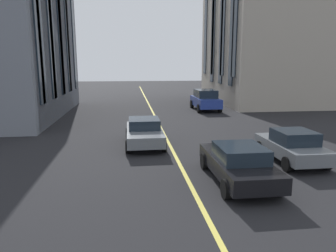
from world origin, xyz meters
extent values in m
cube|color=#D8C64C|center=(20.00, 0.00, 0.00)|extent=(80.00, 0.16, 0.01)
cube|color=black|center=(10.15, -1.76, 0.59)|extent=(4.40, 1.80, 0.55)
cube|color=#19232D|center=(9.93, -1.76, 1.12)|extent=(1.85, 1.58, 0.50)
cylinder|color=black|center=(11.61, -0.90, 0.32)|extent=(0.64, 0.22, 0.64)
cylinder|color=black|center=(11.61, -2.63, 0.32)|extent=(0.64, 0.22, 0.64)
cylinder|color=black|center=(8.70, -0.90, 0.32)|extent=(0.64, 0.22, 0.64)
cylinder|color=black|center=(8.70, -2.63, 0.32)|extent=(0.64, 0.22, 0.64)
cube|color=slate|center=(12.18, -4.90, 0.57)|extent=(3.90, 1.75, 0.55)
cube|color=#19232D|center=(11.99, -4.90, 1.12)|extent=(1.64, 1.54, 0.55)
cylinder|color=black|center=(13.47, -4.06, 0.30)|extent=(0.60, 0.21, 0.60)
cylinder|color=black|center=(13.47, -5.74, 0.30)|extent=(0.60, 0.21, 0.60)
cylinder|color=black|center=(10.90, -4.06, 0.30)|extent=(0.60, 0.21, 0.60)
cylinder|color=black|center=(10.90, -5.74, 0.30)|extent=(0.60, 0.21, 0.60)
cube|color=navy|center=(27.85, -4.90, 0.78)|extent=(4.70, 1.95, 0.80)
cube|color=#19232D|center=(27.85, -4.90, 1.53)|extent=(2.59, 1.72, 0.70)
cylinder|color=black|center=(29.40, -3.96, 0.38)|extent=(0.76, 0.27, 0.76)
cylinder|color=black|center=(29.40, -5.84, 0.38)|extent=(0.76, 0.27, 0.76)
cylinder|color=black|center=(26.30, -3.96, 0.38)|extent=(0.76, 0.27, 0.76)
cylinder|color=black|center=(26.30, -5.84, 0.38)|extent=(0.76, 0.27, 0.76)
cube|color=slate|center=(15.76, 1.31, 0.59)|extent=(4.40, 1.80, 0.55)
cube|color=#19232D|center=(15.98, 1.31, 1.12)|extent=(1.85, 1.58, 0.50)
cylinder|color=black|center=(14.31, 0.45, 0.32)|extent=(0.64, 0.22, 0.64)
cylinder|color=black|center=(14.31, 2.18, 0.32)|extent=(0.64, 0.22, 0.64)
cylinder|color=black|center=(17.21, 0.45, 0.32)|extent=(0.64, 0.22, 0.64)
cylinder|color=black|center=(17.21, 2.18, 0.32)|extent=(0.64, 0.22, 0.64)
cube|color=#19232D|center=(20.22, 7.45, 6.32)|extent=(1.10, 0.10, 9.24)
cube|color=#19232D|center=(23.50, 7.45, 6.32)|extent=(1.10, 0.10, 9.24)
cube|color=#19232D|center=(26.78, 7.45, 6.32)|extent=(1.10, 0.10, 9.24)
cube|color=#19232D|center=(30.06, 7.45, 6.32)|extent=(1.10, 0.10, 9.24)
cube|color=#19232D|center=(33.34, 7.45, 6.32)|extent=(1.10, 0.10, 9.24)
cube|color=#A89E8E|center=(32.00, -11.97, 7.75)|extent=(10.06, 8.94, 15.51)
cube|color=#19232D|center=(28.65, -7.45, 8.06)|extent=(1.10, 0.10, 11.79)
cube|color=#19232D|center=(32.00, -7.45, 8.06)|extent=(1.10, 0.10, 11.79)
cube|color=#19232D|center=(35.35, -7.45, 8.06)|extent=(1.10, 0.10, 11.79)
cube|color=#19232D|center=(20.69, 7.45, 6.29)|extent=(1.10, 0.10, 9.19)
cube|color=#19232D|center=(23.76, 7.45, 6.29)|extent=(1.10, 0.10, 9.19)
cube|color=#19232D|center=(26.83, 7.45, 6.29)|extent=(1.10, 0.10, 9.19)
cube|color=#19232D|center=(29.89, 7.45, 6.29)|extent=(1.10, 0.10, 9.19)
cube|color=#A89E8E|center=(33.34, -12.78, 10.80)|extent=(14.60, 10.56, 21.59)
cube|color=#19232D|center=(38.82, -7.45, 11.23)|extent=(1.10, 0.10, 16.41)
camera|label=1|loc=(-0.28, 2.07, 4.17)|focal=33.59mm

